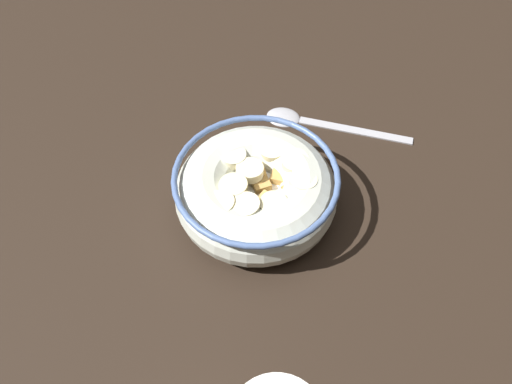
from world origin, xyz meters
TOP-DOWN VIEW (x-y plane):
  - ground_plane at (0.00, 0.00)cm, footprint 104.16×104.16cm
  - cereal_bowl at (0.03, 0.01)cm, footprint 16.00×16.00cm
  - spoon at (-8.33, 10.89)cm, footprint 12.94×13.76cm

SIDE VIEW (x-z plane):
  - ground_plane at x=0.00cm, z-range -2.00..0.00cm
  - spoon at x=-8.33cm, z-range -0.07..0.73cm
  - cereal_bowl at x=0.03cm, z-range 0.18..6.07cm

